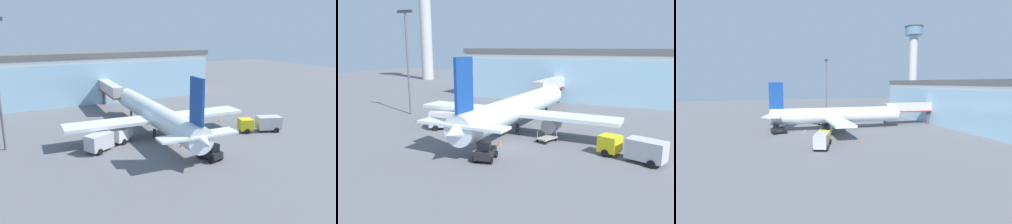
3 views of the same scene
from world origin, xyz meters
TOP-DOWN VIEW (x-y plane):
  - ground at (0.00, 0.00)m, footprint 240.00×240.00m
  - terminal_building at (0.00, 41.88)m, footprint 54.57×12.62m
  - jet_bridge at (-2.58, 30.04)m, footprint 2.97×14.52m
  - control_tower at (-63.04, 67.52)m, footprint 9.31×9.31m
  - apron_light_mast at (-24.30, 11.67)m, footprint 3.20×0.40m
  - airplane at (-1.36, 8.23)m, footprint 30.58×35.08m
  - catering_truck at (-10.94, 5.36)m, footprint 7.43×5.54m
  - fuel_truck at (15.62, 1.52)m, footprint 7.62×4.51m
  - baggage_cart at (4.63, 4.64)m, footprint 2.54×3.20m
  - pushback_tug at (0.52, -5.22)m, footprint 2.72×3.50m
  - safety_cone_nose at (-0.58, 0.93)m, footprint 0.36×0.36m
  - safety_cone_wingtip at (12.94, 10.10)m, footprint 0.36×0.36m

SIDE VIEW (x-z plane):
  - ground at x=0.00m, z-range 0.00..0.00m
  - safety_cone_nose at x=-0.58m, z-range 0.00..0.55m
  - safety_cone_wingtip at x=12.94m, z-range 0.00..0.55m
  - baggage_cart at x=4.63m, z-range -0.25..1.25m
  - pushback_tug at x=0.52m, z-range -0.18..2.12m
  - catering_truck at x=-10.94m, z-range 0.14..2.79m
  - fuel_truck at x=15.62m, z-range 0.14..2.79m
  - airplane at x=-1.36m, z-range -2.31..9.11m
  - jet_bridge at x=-2.58m, z-range 1.57..7.47m
  - terminal_building at x=0.00m, z-range 0.00..12.06m
  - apron_light_mast at x=-24.30m, z-range 1.75..20.64m
  - control_tower at x=-63.04m, z-range 4.93..45.35m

